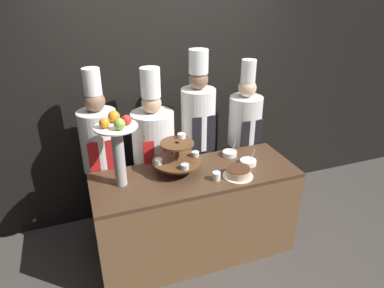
% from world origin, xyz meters
% --- Properties ---
extents(ground_plane, '(14.00, 14.00, 0.00)m').
position_xyz_m(ground_plane, '(0.00, 0.00, 0.00)').
color(ground_plane, '#47423D').
extents(wall_back, '(10.00, 0.06, 2.80)m').
position_xyz_m(wall_back, '(0.00, 1.26, 1.40)').
color(wall_back, black).
rests_on(wall_back, ground_plane).
extents(buffet_counter, '(1.86, 0.68, 0.90)m').
position_xyz_m(buffet_counter, '(0.00, 0.34, 0.45)').
color(buffet_counter, brown).
rests_on(buffet_counter, ground_plane).
extents(tiered_stand, '(0.45, 0.45, 0.33)m').
position_xyz_m(tiered_stand, '(-0.14, 0.43, 1.05)').
color(tiered_stand, brown).
rests_on(tiered_stand, buffet_counter).
extents(fruit_pedestal, '(0.35, 0.35, 0.63)m').
position_xyz_m(fruit_pedestal, '(-0.66, 0.39, 1.30)').
color(fruit_pedestal, '#B2ADA8').
rests_on(fruit_pedestal, buffet_counter).
extents(cake_round, '(0.27, 0.27, 0.08)m').
position_xyz_m(cake_round, '(0.33, 0.17, 0.94)').
color(cake_round, white).
rests_on(cake_round, buffet_counter).
extents(cup_white, '(0.07, 0.07, 0.07)m').
position_xyz_m(cup_white, '(0.13, 0.18, 0.93)').
color(cup_white, white).
rests_on(cup_white, buffet_counter).
extents(serving_bowl_near, '(0.15, 0.15, 0.15)m').
position_xyz_m(serving_bowl_near, '(0.52, 0.33, 0.92)').
color(serving_bowl_near, white).
rests_on(serving_bowl_near, buffet_counter).
extents(serving_bowl_far, '(0.14, 0.14, 0.15)m').
position_xyz_m(serving_bowl_far, '(0.44, 0.55, 0.92)').
color(serving_bowl_far, white).
rests_on(serving_bowl_far, buffet_counter).
extents(chef_left, '(0.35, 0.35, 1.80)m').
position_xyz_m(chef_left, '(-0.77, 0.87, 0.97)').
color(chef_left, '#38332D').
rests_on(chef_left, ground_plane).
extents(chef_center_left, '(0.42, 0.42, 1.76)m').
position_xyz_m(chef_center_left, '(-0.25, 0.87, 0.93)').
color(chef_center_left, black).
rests_on(chef_center_left, ground_plane).
extents(chef_center_right, '(0.35, 0.35, 1.89)m').
position_xyz_m(chef_center_right, '(0.22, 0.87, 1.06)').
color(chef_center_right, '#28282D').
rests_on(chef_center_right, ground_plane).
extents(chef_right, '(0.35, 0.35, 1.76)m').
position_xyz_m(chef_right, '(0.76, 0.87, 0.95)').
color(chef_right, '#28282D').
rests_on(chef_right, ground_plane).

